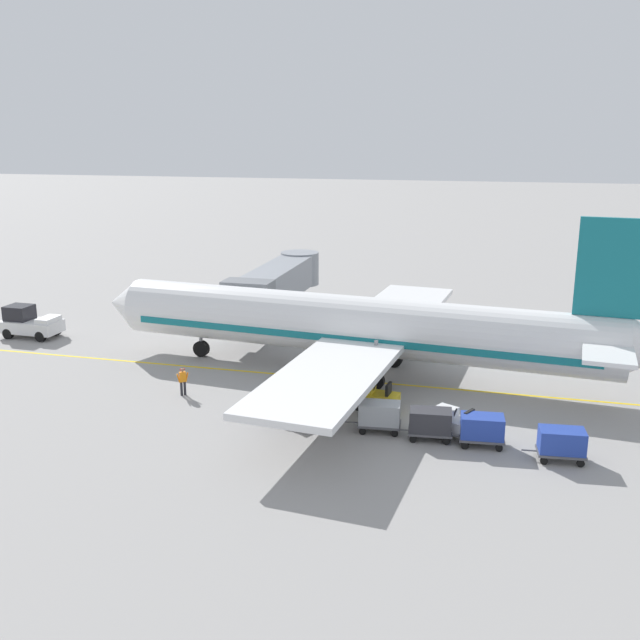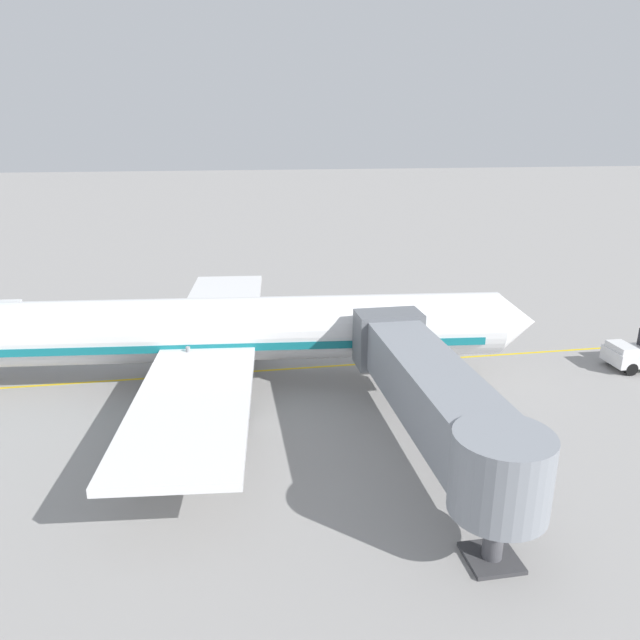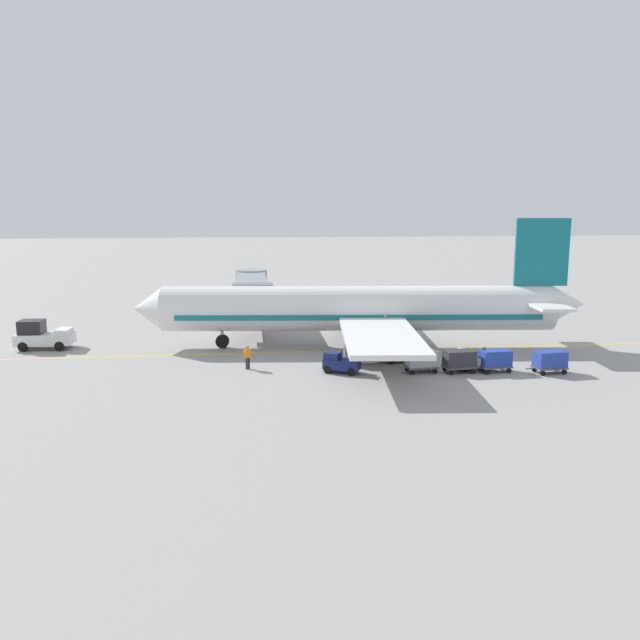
{
  "view_description": "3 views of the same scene",
  "coord_description": "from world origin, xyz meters",
  "px_view_note": "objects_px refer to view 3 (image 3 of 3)",
  "views": [
    {
      "loc": [
        -41.31,
        -9.66,
        15.0
      ],
      "look_at": [
        3.43,
        1.87,
        2.86
      ],
      "focal_mm": 39.83,
      "sensor_mm": 36.0,
      "label": 1
    },
    {
      "loc": [
        33.6,
        -1.19,
        14.22
      ],
      "look_at": [
        -0.77,
        4.75,
        2.88
      ],
      "focal_mm": 32.59,
      "sensor_mm": 36.0,
      "label": 2
    },
    {
      "loc": [
        -50.1,
        7.97,
        11.5
      ],
      "look_at": [
        1.61,
        2.05,
        2.3
      ],
      "focal_mm": 35.92,
      "sensor_mm": 36.0,
      "label": 3
    }
  ],
  "objects_px": {
    "baggage_tug_lead": "(400,353)",
    "baggage_cart_tail_end": "(550,360)",
    "pushback_tractor": "(43,336)",
    "ground_crew_wing_walker": "(248,356)",
    "baggage_tug_trailing": "(341,363)",
    "baggage_cart_second_in_train": "(459,359)",
    "parked_airliner": "(361,309)",
    "baggage_cart_front": "(421,359)",
    "jet_bridge": "(252,291)",
    "baggage_tug_spare": "(472,360)",
    "baggage_cart_third_in_train": "(495,359)"
  },
  "relations": [
    {
      "from": "jet_bridge",
      "to": "baggage_tug_spare",
      "type": "height_order",
      "value": "jet_bridge"
    },
    {
      "from": "baggage_cart_tail_end",
      "to": "pushback_tractor",
      "type": "bearing_deg",
      "value": 72.07
    },
    {
      "from": "baggage_tug_spare",
      "to": "baggage_cart_tail_end",
      "type": "bearing_deg",
      "value": -107.19
    },
    {
      "from": "baggage_tug_lead",
      "to": "parked_airliner",
      "type": "bearing_deg",
      "value": 19.83
    },
    {
      "from": "baggage_cart_tail_end",
      "to": "jet_bridge",
      "type": "bearing_deg",
      "value": 45.1
    },
    {
      "from": "ground_crew_wing_walker",
      "to": "baggage_cart_front",
      "type": "bearing_deg",
      "value": -100.83
    },
    {
      "from": "baggage_tug_lead",
      "to": "baggage_cart_tail_end",
      "type": "distance_m",
      "value": 10.57
    },
    {
      "from": "baggage_tug_spare",
      "to": "ground_crew_wing_walker",
      "type": "relative_size",
      "value": 1.64
    },
    {
      "from": "baggage_tug_lead",
      "to": "baggage_cart_second_in_train",
      "type": "xyz_separation_m",
      "value": [
        -3.32,
        -3.43,
        0.24
      ]
    },
    {
      "from": "pushback_tractor",
      "to": "baggage_cart_tail_end",
      "type": "xyz_separation_m",
      "value": [
        -12.21,
        -37.75,
        -0.15
      ]
    },
    {
      "from": "pushback_tractor",
      "to": "baggage_tug_lead",
      "type": "distance_m",
      "value": 29.19
    },
    {
      "from": "parked_airliner",
      "to": "baggage_tug_spare",
      "type": "xyz_separation_m",
      "value": [
        -8.25,
        -6.64,
        -2.47
      ]
    },
    {
      "from": "baggage_tug_trailing",
      "to": "baggage_tug_lead",
      "type": "bearing_deg",
      "value": -63.39
    },
    {
      "from": "baggage_cart_front",
      "to": "pushback_tractor",
      "type": "bearing_deg",
      "value": 69.16
    },
    {
      "from": "baggage_tug_spare",
      "to": "ground_crew_wing_walker",
      "type": "distance_m",
      "value": 16.13
    },
    {
      "from": "jet_bridge",
      "to": "baggage_cart_front",
      "type": "relative_size",
      "value": 5.41
    },
    {
      "from": "baggage_tug_trailing",
      "to": "baggage_tug_spare",
      "type": "height_order",
      "value": "same"
    },
    {
      "from": "baggage_cart_second_in_train",
      "to": "baggage_cart_front",
      "type": "bearing_deg",
      "value": 82.8
    },
    {
      "from": "pushback_tractor",
      "to": "baggage_tug_spare",
      "type": "relative_size",
      "value": 1.61
    },
    {
      "from": "parked_airliner",
      "to": "baggage_tug_lead",
      "type": "height_order",
      "value": "parked_airliner"
    },
    {
      "from": "baggage_cart_third_in_train",
      "to": "baggage_cart_second_in_train",
      "type": "bearing_deg",
      "value": 87.15
    },
    {
      "from": "baggage_cart_tail_end",
      "to": "baggage_cart_third_in_train",
      "type": "bearing_deg",
      "value": 78.19
    },
    {
      "from": "parked_airliner",
      "to": "baggage_cart_front",
      "type": "distance_m",
      "value": 9.3
    },
    {
      "from": "baggage_tug_trailing",
      "to": "baggage_cart_second_in_train",
      "type": "xyz_separation_m",
      "value": [
        -0.88,
        -8.31,
        0.24
      ]
    },
    {
      "from": "pushback_tractor",
      "to": "baggage_cart_second_in_train",
      "type": "bearing_deg",
      "value": -109.76
    },
    {
      "from": "baggage_tug_lead",
      "to": "jet_bridge",
      "type": "bearing_deg",
      "value": 33.75
    },
    {
      "from": "pushback_tractor",
      "to": "ground_crew_wing_walker",
      "type": "distance_m",
      "value": 18.8
    },
    {
      "from": "parked_airliner",
      "to": "baggage_cart_front",
      "type": "xyz_separation_m",
      "value": [
        -8.58,
        -2.8,
        -2.24
      ]
    },
    {
      "from": "baggage_tug_trailing",
      "to": "baggage_cart_second_in_train",
      "type": "distance_m",
      "value": 8.36
    },
    {
      "from": "baggage_cart_front",
      "to": "baggage_tug_lead",
      "type": "bearing_deg",
      "value": 14.68
    },
    {
      "from": "baggage_cart_second_in_train",
      "to": "pushback_tractor",
      "type": "bearing_deg",
      "value": 70.24
    },
    {
      "from": "parked_airliner",
      "to": "ground_crew_wing_walker",
      "type": "height_order",
      "value": "parked_airliner"
    },
    {
      "from": "ground_crew_wing_walker",
      "to": "pushback_tractor",
      "type": "bearing_deg",
      "value": 62.59
    },
    {
      "from": "baggage_tug_lead",
      "to": "baggage_cart_tail_end",
      "type": "relative_size",
      "value": 0.89
    },
    {
      "from": "baggage_tug_trailing",
      "to": "baggage_cart_second_in_train",
      "type": "relative_size",
      "value": 0.94
    },
    {
      "from": "baggage_tug_trailing",
      "to": "baggage_cart_front",
      "type": "relative_size",
      "value": 0.94
    },
    {
      "from": "baggage_tug_lead",
      "to": "baggage_cart_front",
      "type": "relative_size",
      "value": 0.89
    },
    {
      "from": "baggage_tug_trailing",
      "to": "baggage_cart_tail_end",
      "type": "relative_size",
      "value": 0.94
    },
    {
      "from": "baggage_cart_front",
      "to": "ground_crew_wing_walker",
      "type": "bearing_deg",
      "value": 79.17
    },
    {
      "from": "baggage_tug_trailing",
      "to": "baggage_cart_front",
      "type": "height_order",
      "value": "baggage_tug_trailing"
    },
    {
      "from": "baggage_tug_trailing",
      "to": "baggage_cart_tail_end",
      "type": "xyz_separation_m",
      "value": [
        -1.78,
        -14.56,
        0.24
      ]
    },
    {
      "from": "jet_bridge",
      "to": "baggage_cart_front",
      "type": "distance_m",
      "value": 22.61
    },
    {
      "from": "pushback_tractor",
      "to": "baggage_cart_second_in_train",
      "type": "relative_size",
      "value": 1.51
    },
    {
      "from": "baggage_tug_lead",
      "to": "ground_crew_wing_walker",
      "type": "relative_size",
      "value": 1.55
    },
    {
      "from": "baggage_tug_spare",
      "to": "baggage_cart_tail_end",
      "type": "relative_size",
      "value": 0.94
    },
    {
      "from": "baggage_tug_lead",
      "to": "baggage_tug_spare",
      "type": "distance_m",
      "value": 5.33
    },
    {
      "from": "parked_airliner",
      "to": "jet_bridge",
      "type": "bearing_deg",
      "value": 39.68
    },
    {
      "from": "jet_bridge",
      "to": "baggage_cart_third_in_train",
      "type": "relative_size",
      "value": 5.41
    },
    {
      "from": "baggage_tug_spare",
      "to": "baggage_cart_front",
      "type": "xyz_separation_m",
      "value": [
        -0.33,
        3.84,
        0.24
      ]
    },
    {
      "from": "baggage_cart_third_in_train",
      "to": "baggage_tug_lead",
      "type": "bearing_deg",
      "value": 60.06
    }
  ]
}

